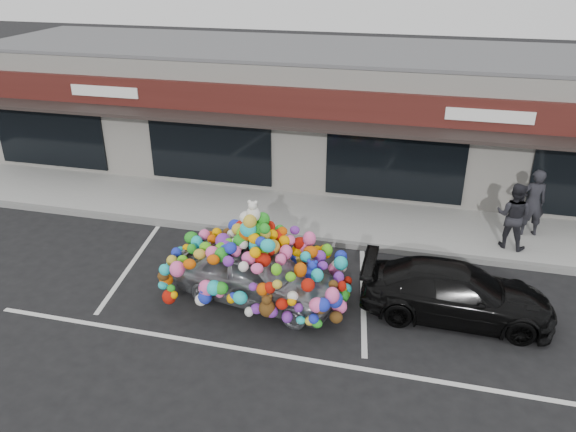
% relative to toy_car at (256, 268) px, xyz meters
% --- Properties ---
extents(ground, '(90.00, 90.00, 0.00)m').
position_rel_toy_car_xyz_m(ground, '(-0.41, 0.47, -0.82)').
color(ground, black).
rests_on(ground, ground).
extents(shop_building, '(24.00, 7.20, 4.31)m').
position_rel_toy_car_xyz_m(shop_building, '(-0.41, 8.91, 1.35)').
color(shop_building, white).
rests_on(shop_building, ground).
extents(sidewalk, '(26.00, 3.00, 0.15)m').
position_rel_toy_car_xyz_m(sidewalk, '(-0.41, 4.47, -0.74)').
color(sidewalk, '#9C9C96').
rests_on(sidewalk, ground).
extents(kerb, '(26.00, 0.18, 0.16)m').
position_rel_toy_car_xyz_m(kerb, '(-0.41, 2.97, -0.74)').
color(kerb, slate).
rests_on(kerb, ground).
extents(parking_stripe_left, '(0.73, 4.37, 0.01)m').
position_rel_toy_car_xyz_m(parking_stripe_left, '(-3.61, 0.67, -0.81)').
color(parking_stripe_left, silver).
rests_on(parking_stripe_left, ground).
extents(parking_stripe_mid, '(0.73, 4.37, 0.01)m').
position_rel_toy_car_xyz_m(parking_stripe_mid, '(2.39, 0.67, -0.81)').
color(parking_stripe_mid, silver).
rests_on(parking_stripe_mid, ground).
extents(lane_line, '(14.00, 0.12, 0.01)m').
position_rel_toy_car_xyz_m(lane_line, '(1.59, -1.83, -0.81)').
color(lane_line, silver).
rests_on(lane_line, ground).
extents(toy_car, '(2.82, 4.40, 2.41)m').
position_rel_toy_car_xyz_m(toy_car, '(0.00, 0.00, 0.00)').
color(toy_car, gray).
rests_on(toy_car, ground).
extents(black_sedan, '(1.69, 4.14, 1.20)m').
position_rel_toy_car_xyz_m(black_sedan, '(4.43, 0.43, -0.22)').
color(black_sedan, black).
rests_on(black_sedan, ground).
extents(pedestrian_a, '(0.79, 0.61, 1.92)m').
position_rel_toy_car_xyz_m(pedestrian_a, '(6.45, 4.70, 0.29)').
color(pedestrian_a, black).
rests_on(pedestrian_a, sidewalk).
extents(pedestrian_b, '(1.06, 0.94, 1.81)m').
position_rel_toy_car_xyz_m(pedestrian_b, '(5.87, 3.82, 0.24)').
color(pedestrian_b, black).
rests_on(pedestrian_b, sidewalk).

